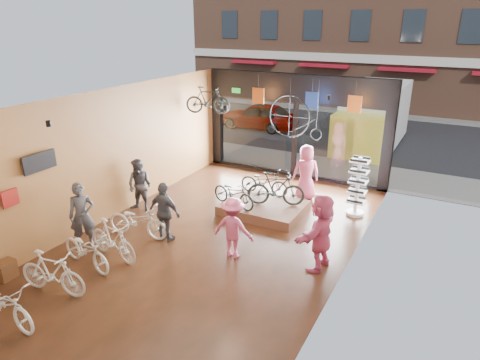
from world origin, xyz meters
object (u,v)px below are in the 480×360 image
Objects in this scene: customer_3 at (233,228)px; penny_farthing at (298,119)px; display_platform at (263,208)px; display_bike_right at (264,182)px; customer_4 at (306,173)px; floor_bike_0 at (5,303)px; floor_bike_1 at (52,273)px; customer_1 at (140,186)px; sunglasses_rack at (357,186)px; floor_bike_3 at (113,240)px; customer_0 at (82,216)px; customer_5 at (321,232)px; customer_2 at (165,212)px; hung_bike at (208,100)px; floor_bike_2 at (86,250)px; display_bike_left at (234,193)px; display_bike_mid at (276,189)px; floor_bike_4 at (138,221)px; street_car at (259,116)px; box_truck at (371,119)px.

customer_3 is 5.28m from penny_farthing.
display_bike_right reaches higher than display_platform.
floor_bike_0 is at bearing 36.56° from customer_4.
floor_bike_1 is 4.40m from customer_1.
floor_bike_3 is at bearing -125.42° from sunglasses_rack.
floor_bike_1 is (-0.02, 1.13, 0.03)m from floor_bike_0.
customer_0 reaches higher than customer_3.
display_bike_right is 1.01× the size of customer_3.
customer_5 reaches higher than customer_4.
floor_bike_3 is (0.11, 2.83, 0.04)m from floor_bike_0.
floor_bike_0 is 0.97× the size of customer_4.
display_bike_right is at bearing -106.12° from customer_2.
hung_bike reaches higher than floor_bike_1.
display_platform is at bearing -14.21° from floor_bike_0.
floor_bike_2 is 1.04× the size of customer_2.
customer_3 is at bearing -112.47° from sunglasses_rack.
floor_bike_3 is 4.70m from display_platform.
customer_3 is at bearing -22.34° from customer_1.
display_bike_mid is at bearing -44.79° from display_bike_left.
customer_0 is at bearing 59.07° from floor_bike_2.
customer_4 is (3.12, 4.64, 0.45)m from floor_bike_4.
customer_2 is at bearing 14.48° from street_car.
customer_0 is (-4.55, -12.67, -0.51)m from box_truck.
customer_0 reaches higher than street_car.
floor_bike_2 is at bearing -84.86° from customer_0.
customer_3 is (3.86, -1.07, -0.03)m from customer_1.
floor_bike_0 is 1.00× the size of customer_0.
floor_bike_4 is 2.85m from customer_3.
street_car is 9.97m from display_bike_right.
customer_5 is (2.78, -2.87, 0.23)m from display_bike_right.
sunglasses_rack is at bearing -47.47° from display_bike_left.
floor_bike_0 is 6.77m from customer_5.
customer_3 is at bearing -44.49° from floor_bike_2.
floor_bike_1 is 1.05× the size of hung_bike.
display_bike_left is at bearing 22.14° from customer_4.
display_bike_left is at bearing -12.34° from floor_bike_2.
customer_1 is at bearing 15.96° from floor_bike_0.
floor_bike_4 is at bearing 116.34° from display_bike_mid.
sunglasses_rack is (2.52, 1.19, 0.77)m from display_platform.
box_truck is at bearing -100.42° from customer_2.
box_truck is at bearing 58.40° from customer_1.
floor_bike_4 is at bearing -74.46° from customer_5.
display_bike_left reaches higher than floor_bike_0.
floor_bike_1 is 0.93× the size of floor_bike_4.
floor_bike_4 is at bearing 16.18° from customer_2.
customer_0 reaches higher than display_platform.
floor_bike_3 is at bearing -70.23° from customer_1.
customer_0 is 6.97m from customer_4.
customer_0 reaches higher than floor_bike_0.
customer_5 is at bearing -85.03° from sunglasses_rack.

